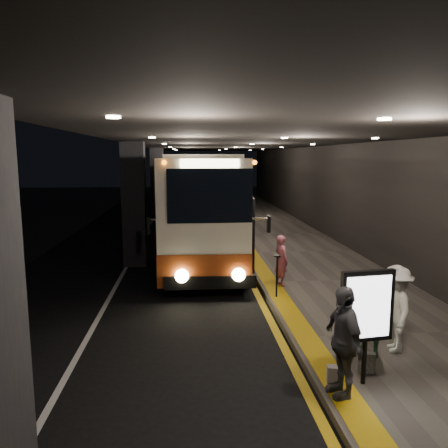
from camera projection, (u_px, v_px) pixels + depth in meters
name	position (u px, v px, depth m)	size (l,w,h in m)	color
ground	(174.00, 299.00, 12.06)	(90.00, 90.00, 0.00)	black
lane_line_white	(131.00, 258.00, 16.84)	(0.12, 50.00, 0.01)	silver
kerb_stripe_yellow	(238.00, 256.00, 17.17)	(0.18, 50.00, 0.01)	gold
sidewalk	(298.00, 253.00, 17.36)	(4.50, 50.00, 0.15)	#514C44
tactile_strip	(251.00, 252.00, 17.19)	(0.50, 50.00, 0.01)	gold
terminal_wall	(356.00, 179.00, 17.09)	(0.10, 50.00, 6.00)	black
support_columns	(134.00, 204.00, 15.54)	(0.80, 24.80, 4.40)	black
canopy	(243.00, 137.00, 16.48)	(9.00, 50.00, 0.40)	black
coach_main	(202.00, 208.00, 17.44)	(2.84, 12.38, 3.84)	beige
coach_second	(198.00, 190.00, 27.66)	(3.14, 11.90, 3.70)	beige
passenger_boarding	(281.00, 260.00, 12.69)	(0.55, 0.36, 1.50)	#AE5165
passenger_waiting_green	(369.00, 316.00, 8.19)	(0.75, 0.46, 1.54)	#40734C
passenger_waiting_white	(396.00, 308.00, 8.40)	(1.09, 0.51, 1.69)	white
passenger_waiting_grey	(343.00, 341.00, 6.80)	(1.04, 0.53, 1.78)	#454449
bag_polka	(366.00, 362.00, 7.62)	(0.29, 0.13, 0.36)	black
bag_plain	(335.00, 376.00, 7.20)	(0.26, 0.15, 0.33)	#B9AFAE
info_sign	(367.00, 308.00, 7.07)	(0.92, 0.23, 1.94)	black
stanchion_post	(277.00, 277.00, 11.63)	(0.05, 0.05, 1.13)	black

